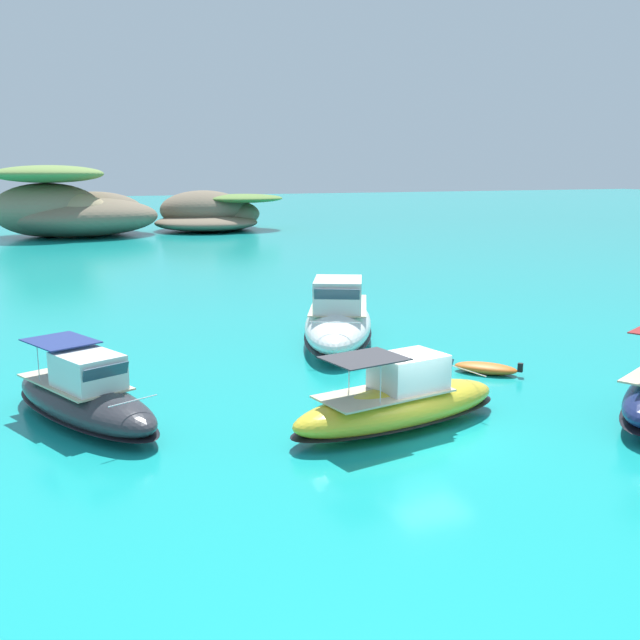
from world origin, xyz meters
The scene contains 7 objects.
ground_plane centered at (0.00, 0.00, 0.00)m, with size 400.00×400.00×0.00m, color teal.
islet_large centered at (-5.77, 76.93, 3.13)m, with size 23.66×21.91×8.56m.
islet_small centered at (12.79, 80.14, 2.23)m, with size 20.17×19.51×5.22m.
motorboat_white centered at (2.41, 12.86, 1.07)m, with size 7.59×11.22×3.20m.
motorboat_charcoal centered at (-10.05, 5.46, 0.82)m, with size 5.54×8.52×2.58m.
motorboat_yellow centered at (-0.47, 1.08, 0.82)m, with size 8.49×3.95×2.56m.
dinghy_tender centered at (5.92, 5.44, 0.22)m, with size 2.61×2.62×0.58m.
Camera 1 is at (-11.53, -19.47, 8.46)m, focal length 41.44 mm.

